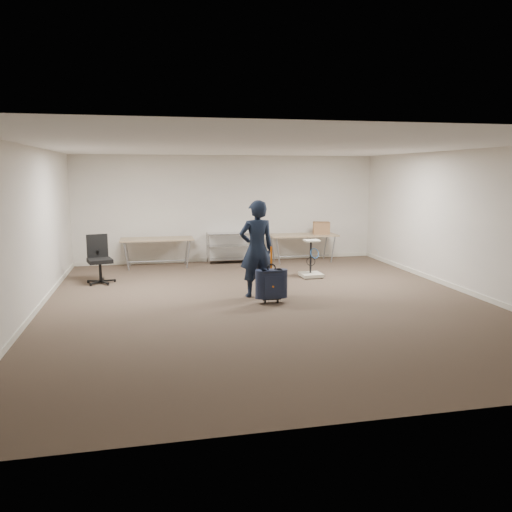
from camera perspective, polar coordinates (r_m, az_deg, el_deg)
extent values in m
plane|color=#413527|center=(9.19, 1.28, -5.34)|extent=(9.00, 9.00, 0.00)
plane|color=white|center=(13.34, -3.16, 5.41)|extent=(8.00, 0.00, 8.00)
plane|color=white|center=(4.72, 13.98, -2.51)|extent=(8.00, 0.00, 8.00)
plane|color=white|center=(8.92, -24.60, 2.49)|extent=(0.00, 9.00, 9.00)
plane|color=white|center=(10.59, 22.92, 3.59)|extent=(0.00, 9.00, 9.00)
plane|color=white|center=(8.89, 1.35, 12.37)|extent=(8.00, 8.00, 0.00)
cube|color=silver|center=(13.49, -3.10, -0.32)|extent=(8.00, 0.02, 0.10)
cube|color=silver|center=(9.16, -23.95, -5.92)|extent=(0.02, 9.00, 0.10)
cube|color=silver|center=(10.79, 22.41, -3.55)|extent=(0.02, 9.00, 0.10)
cube|color=#A18562|center=(12.70, -11.24, 1.91)|extent=(1.80, 0.75, 0.03)
cylinder|color=gray|center=(12.79, -11.16, -0.58)|extent=(1.50, 0.02, 0.02)
cylinder|color=gray|center=(12.47, -14.61, -0.05)|extent=(0.13, 0.04, 0.69)
cylinder|color=gray|center=(12.49, -7.73, 0.19)|extent=(0.13, 0.04, 0.69)
cylinder|color=gray|center=(13.07, -14.50, 0.38)|extent=(0.13, 0.04, 0.69)
cylinder|color=gray|center=(13.08, -7.93, 0.61)|extent=(0.13, 0.04, 0.69)
cube|color=#A18562|center=(13.30, 5.36, 2.39)|extent=(1.80, 0.75, 0.03)
cylinder|color=gray|center=(13.38, 5.32, 0.00)|extent=(1.50, 0.02, 0.02)
cylinder|color=gray|center=(12.86, 2.54, 0.54)|extent=(0.13, 0.04, 0.69)
cylinder|color=gray|center=(13.31, 8.81, 0.74)|extent=(0.13, 0.04, 0.69)
cylinder|color=gray|center=(13.44, 1.90, 0.93)|extent=(0.13, 0.04, 0.69)
cylinder|color=gray|center=(13.87, 7.93, 1.12)|extent=(0.13, 0.04, 0.69)
cylinder|color=silver|center=(12.85, -5.40, 0.74)|extent=(0.02, 0.02, 0.80)
cylinder|color=silver|center=(13.04, -0.15, 0.91)|extent=(0.02, 0.02, 0.80)
cylinder|color=silver|center=(13.30, -5.62, 1.03)|extent=(0.02, 0.02, 0.80)
cylinder|color=silver|center=(13.48, -0.55, 1.19)|extent=(0.02, 0.02, 0.80)
cube|color=silver|center=(13.20, -2.90, -0.32)|extent=(1.20, 0.45, 0.02)
cube|color=silver|center=(13.15, -2.92, 1.19)|extent=(1.20, 0.45, 0.02)
cube|color=silver|center=(13.10, -2.93, 2.61)|extent=(1.20, 0.45, 0.01)
imported|color=black|center=(9.46, 0.07, 0.82)|extent=(0.71, 0.50, 1.85)
cube|color=black|center=(9.08, 1.77, -3.19)|extent=(0.38, 0.22, 0.52)
cube|color=black|center=(9.16, 1.73, -4.84)|extent=(0.34, 0.15, 0.03)
cylinder|color=black|center=(9.13, 1.02, -5.22)|extent=(0.03, 0.07, 0.07)
cylinder|color=black|center=(9.18, 2.49, -5.14)|extent=(0.03, 0.07, 0.07)
torus|color=black|center=(9.02, 1.78, -1.39)|extent=(0.16, 0.02, 0.16)
cube|color=orange|center=(9.00, 1.76, -0.18)|extent=(0.04, 0.01, 0.40)
cylinder|color=black|center=(11.25, -17.30, -2.76)|extent=(0.63, 0.63, 0.09)
cylinder|color=black|center=(11.20, -17.36, -1.68)|extent=(0.06, 0.06, 0.42)
cube|color=black|center=(11.16, -17.42, -0.52)|extent=(0.59, 0.59, 0.08)
cube|color=black|center=(11.34, -17.69, 1.13)|extent=(0.44, 0.17, 0.50)
cube|color=beige|center=(11.43, 6.31, -2.14)|extent=(0.48, 0.48, 0.07)
cylinder|color=black|center=(11.21, 5.70, -2.56)|extent=(0.06, 0.06, 0.04)
cylinder|color=black|center=(11.40, 6.28, -0.07)|extent=(0.05, 0.05, 0.75)
cube|color=beige|center=(11.30, 6.39, 1.76)|extent=(0.34, 0.29, 0.04)
torus|color=blue|center=(11.28, 6.70, 0.30)|extent=(0.24, 0.10, 0.23)
cube|color=olive|center=(13.44, 7.48, 3.20)|extent=(0.50, 0.42, 0.32)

